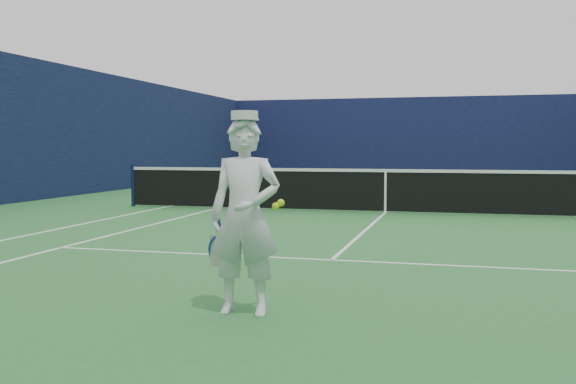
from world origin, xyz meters
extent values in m
plane|color=#27672E|center=(0.00, 0.00, 0.00)|extent=(80.00, 80.00, 0.00)
cube|color=white|center=(0.00, 11.88, 0.00)|extent=(11.03, 0.06, 0.01)
cube|color=white|center=(-5.49, 0.00, 0.00)|extent=(0.06, 23.83, 0.01)
cube|color=white|center=(-4.12, 0.00, 0.00)|extent=(0.06, 23.77, 0.01)
cube|color=white|center=(0.00, 6.40, 0.00)|extent=(8.23, 0.06, 0.01)
cube|color=white|center=(0.00, -6.40, 0.00)|extent=(8.23, 0.06, 0.01)
cube|color=white|center=(0.00, 0.00, 0.00)|extent=(0.06, 12.80, 0.01)
cube|color=white|center=(0.00, 11.73, 0.00)|extent=(0.06, 0.30, 0.01)
cube|color=#0F143A|center=(0.00, 18.00, 2.00)|extent=(20.12, 0.12, 4.00)
cube|color=#0F1637|center=(-10.00, 0.00, 2.00)|extent=(0.12, 36.12, 4.00)
cylinder|color=#141E4C|center=(-6.40, 0.00, 0.54)|extent=(0.09, 0.09, 1.07)
cube|color=black|center=(0.00, 0.00, 0.50)|extent=(12.79, 0.02, 0.92)
cube|color=white|center=(0.00, 0.00, 0.97)|extent=(12.79, 0.04, 0.07)
cube|color=white|center=(0.00, 0.00, 0.47)|extent=(0.05, 0.03, 0.94)
imported|color=white|center=(-0.24, -9.28, 0.88)|extent=(0.67, 0.47, 1.77)
cylinder|color=white|center=(-0.24, -9.28, 1.79)|extent=(0.24, 0.24, 0.08)
cube|color=white|center=(-0.25, -9.15, 1.76)|extent=(0.19, 0.11, 0.02)
cylinder|color=navy|center=(-0.52, -9.22, 0.91)|extent=(0.04, 0.09, 0.22)
cube|color=#1D39A2|center=(-0.52, -9.16, 0.73)|extent=(0.02, 0.02, 0.14)
torus|color=#1D39A2|center=(-0.53, -9.10, 0.53)|extent=(0.30, 0.12, 0.29)
cube|color=beige|center=(-0.53, -9.10, 0.53)|extent=(0.22, 0.02, 0.30)
sphere|color=#D7F21B|center=(0.02, -9.16, 0.97)|extent=(0.07, 0.07, 0.07)
sphere|color=#D7F21B|center=(0.06, -9.14, 1.00)|extent=(0.07, 0.07, 0.07)
camera|label=1|loc=(1.61, -14.70, 1.50)|focal=40.00mm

